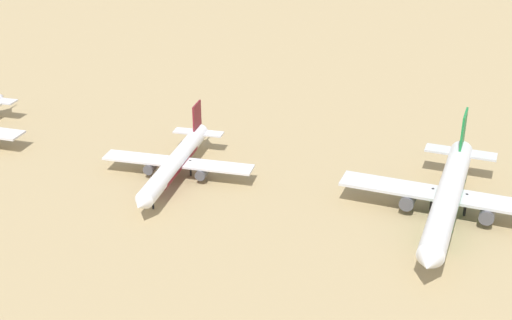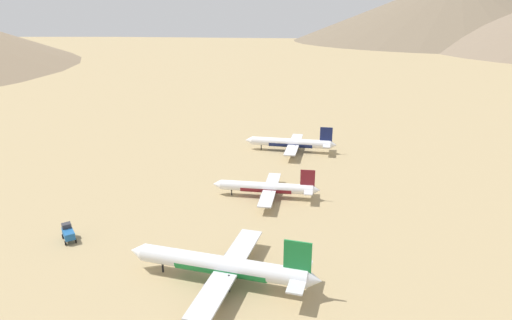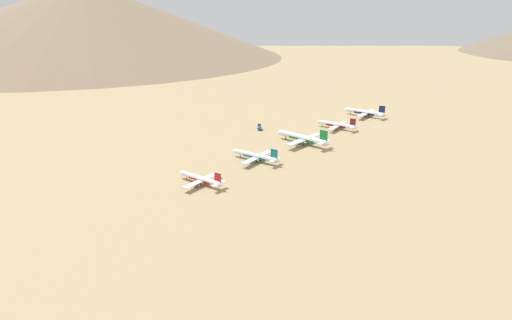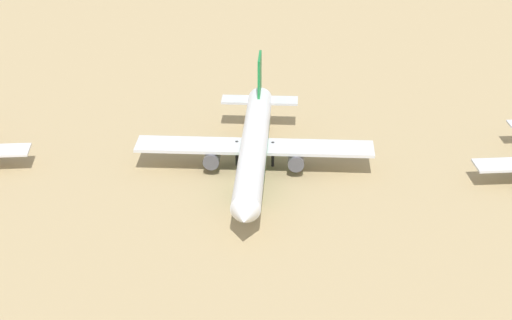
# 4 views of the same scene
# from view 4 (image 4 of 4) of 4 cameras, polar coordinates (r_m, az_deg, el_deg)

# --- Properties ---
(ground_plane) EXTENTS (1800.00, 1800.00, 0.00)m
(ground_plane) POSITION_cam_4_polar(r_m,az_deg,el_deg) (122.40, -0.90, -1.44)
(ground_plane) COLOR tan
(parked_jet_2) EXTENTS (41.85, 34.16, 12.08)m
(parked_jet_2) POSITION_cam_4_polar(r_m,az_deg,el_deg) (123.31, -0.13, 0.86)
(parked_jet_2) COLOR silver
(parked_jet_2) RESTS_ON ground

